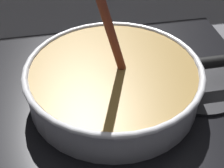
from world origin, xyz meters
name	(u,v)px	position (x,y,z in m)	size (l,w,h in m)	color
ground	(124,147)	(0.00, 0.00, -0.02)	(2.40, 1.60, 0.04)	#4C4C51
hob_plate	(112,100)	(0.00, 0.09, 0.01)	(0.56, 0.48, 0.01)	black
burner_ring	(112,96)	(0.00, 0.09, 0.02)	(0.20, 0.20, 0.01)	#592D0C
spare_burner	(198,85)	(0.16, 0.09, 0.01)	(0.16, 0.16, 0.01)	#262628
cooking_pan	(113,81)	(0.00, 0.09, 0.05)	(0.47, 0.31, 0.33)	silver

